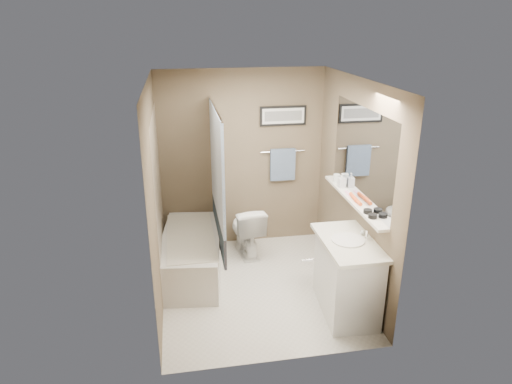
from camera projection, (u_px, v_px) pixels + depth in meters
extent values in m
plane|color=beige|center=(258.00, 287.00, 5.39)|extent=(2.50, 2.50, 0.00)
cube|color=white|center=(259.00, 82.00, 4.54)|extent=(2.20, 2.50, 0.04)
cube|color=brown|center=(242.00, 160.00, 6.10)|extent=(2.20, 0.04, 2.40)
cube|color=brown|center=(284.00, 244.00, 3.83)|extent=(2.20, 0.04, 2.40)
cube|color=brown|center=(157.00, 199.00, 4.79)|extent=(0.04, 2.50, 2.40)
cube|color=brown|center=(353.00, 187.00, 5.14)|extent=(0.04, 2.50, 2.40)
cube|color=tan|center=(159.00, 199.00, 5.32)|extent=(0.02, 1.55, 2.00)
cylinder|color=silver|center=(215.00, 107.00, 5.06)|extent=(0.02, 1.55, 0.02)
cube|color=white|center=(217.00, 163.00, 5.29)|extent=(0.03, 1.45, 1.28)
cube|color=#253646|center=(219.00, 227.00, 5.58)|extent=(0.03, 1.45, 0.36)
cube|color=silver|center=(362.00, 154.00, 4.85)|extent=(0.02, 1.60, 1.00)
cube|color=silver|center=(353.00, 200.00, 5.03)|extent=(0.12, 1.60, 0.03)
cylinder|color=silver|center=(283.00, 151.00, 6.14)|extent=(0.60, 0.02, 0.02)
cube|color=#7E98B8|center=(283.00, 165.00, 6.18)|extent=(0.34, 0.05, 0.44)
cube|color=black|center=(283.00, 116.00, 5.98)|extent=(0.62, 0.02, 0.26)
cube|color=white|center=(283.00, 116.00, 5.97)|extent=(0.56, 0.00, 0.20)
cube|color=#595959|center=(283.00, 116.00, 5.96)|extent=(0.50, 0.00, 0.13)
cube|color=silver|center=(345.00, 260.00, 3.98)|extent=(0.80, 0.02, 2.00)
cylinder|color=silver|center=(307.00, 260.00, 3.98)|extent=(0.10, 0.02, 0.02)
cube|color=silver|center=(192.00, 255.00, 5.62)|extent=(0.88, 1.57, 0.50)
cube|color=beige|center=(191.00, 237.00, 5.53)|extent=(0.56, 1.36, 0.02)
imported|color=white|center=(246.00, 230.00, 6.07)|extent=(0.46, 0.72, 0.69)
cube|color=silver|center=(347.00, 278.00, 4.84)|extent=(0.56, 0.93, 0.80)
cube|color=beige|center=(349.00, 242.00, 4.69)|extent=(0.54, 0.96, 0.04)
cylinder|color=silver|center=(348.00, 240.00, 4.68)|extent=(0.34, 0.34, 0.01)
cylinder|color=white|center=(367.00, 235.00, 4.69)|extent=(0.02, 0.02, 0.10)
sphere|color=silver|center=(363.00, 232.00, 4.79)|extent=(0.05, 0.05, 0.05)
cylinder|color=black|center=(373.00, 216.00, 4.53)|extent=(0.09, 0.09, 0.04)
cylinder|color=black|center=(368.00, 211.00, 4.64)|extent=(0.09, 0.09, 0.04)
cylinder|color=#F05721|center=(357.00, 201.00, 4.91)|extent=(0.04, 0.22, 0.04)
cylinder|color=#E2501F|center=(354.00, 197.00, 5.01)|extent=(0.06, 0.22, 0.04)
cube|color=pink|center=(348.00, 193.00, 5.17)|extent=(0.04, 0.16, 0.01)
cylinder|color=white|center=(337.00, 178.00, 5.51)|extent=(0.08, 0.08, 0.10)
imported|color=#999999|center=(342.00, 180.00, 5.34)|extent=(0.08, 0.08, 0.17)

